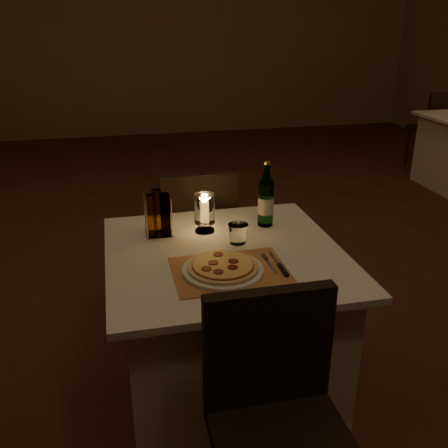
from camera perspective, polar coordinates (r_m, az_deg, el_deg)
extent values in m
cube|color=#4A2217|center=(3.19, 0.99, -9.04)|extent=(8.00, 10.00, 0.02)
cube|color=#8E7552|center=(7.68, -8.52, 21.18)|extent=(8.00, 0.02, 3.00)
cube|color=silver|center=(2.32, 0.11, -11.77)|extent=(0.88, 0.88, 0.71)
cube|color=silver|center=(2.13, 0.12, -3.55)|extent=(1.00, 1.00, 0.03)
cube|color=black|center=(1.67, 6.88, -23.96)|extent=(0.42, 0.42, 0.05)
cube|color=black|center=(1.64, 5.08, -13.91)|extent=(0.42, 0.05, 0.42)
cube|color=black|center=(2.96, -3.37, -1.47)|extent=(0.42, 0.42, 0.05)
cube|color=black|center=(2.70, -2.81, 1.41)|extent=(0.42, 0.05, 0.42)
cylinder|color=black|center=(3.24, -0.81, -3.88)|extent=(0.03, 0.03, 0.44)
cylinder|color=black|center=(3.19, -6.80, -4.46)|extent=(0.03, 0.03, 0.44)
cylinder|color=black|center=(2.95, 0.59, -6.76)|extent=(0.03, 0.03, 0.44)
cylinder|color=black|center=(2.90, -6.03, -7.46)|extent=(0.03, 0.03, 0.44)
cube|color=#B5713F|center=(1.97, 0.73, -5.42)|extent=(0.45, 0.34, 0.00)
cylinder|color=white|center=(1.96, -0.12, -5.28)|extent=(0.32, 0.32, 0.01)
cylinder|color=#D8B77F|center=(1.95, -0.12, -4.94)|extent=(0.28, 0.28, 0.01)
cylinder|color=maroon|center=(1.95, -0.12, -4.75)|extent=(0.24, 0.24, 0.00)
cylinder|color=#EACC7F|center=(1.95, -0.12, -4.65)|extent=(0.24, 0.24, 0.00)
cylinder|color=maroon|center=(1.96, 1.09, -4.26)|extent=(0.04, 0.04, 0.00)
cylinder|color=maroon|center=(2.02, -0.66, -3.48)|extent=(0.04, 0.04, 0.00)
cylinder|color=maroon|center=(1.95, -1.24, -4.43)|extent=(0.04, 0.04, 0.00)
cylinder|color=maroon|center=(1.91, -2.00, -5.12)|extent=(0.04, 0.04, 0.00)
cylinder|color=maroon|center=(1.89, -0.64, -5.46)|extent=(0.04, 0.04, 0.00)
cylinder|color=maroon|center=(1.92, 1.01, -4.97)|extent=(0.04, 0.04, 0.00)
cube|color=silver|center=(2.01, 5.34, -4.80)|extent=(0.01, 0.14, 0.00)
cube|color=silver|center=(2.08, 4.62, -3.75)|extent=(0.02, 0.05, 0.00)
cube|color=black|center=(1.97, 6.76, -5.23)|extent=(0.02, 0.10, 0.01)
cube|color=silver|center=(2.07, 5.75, -3.96)|extent=(0.01, 0.12, 0.00)
cylinder|color=#579C54|center=(2.37, 4.80, 2.26)|extent=(0.07, 0.07, 0.21)
cylinder|color=#579C54|center=(2.31, 4.94, 6.34)|extent=(0.03, 0.03, 0.04)
cylinder|color=gold|center=(2.31, 4.96, 6.96)|extent=(0.03, 0.03, 0.01)
cylinder|color=silver|center=(2.37, 4.79, 2.15)|extent=(0.08, 0.08, 0.08)
cylinder|color=white|center=(2.33, -2.20, -0.75)|extent=(0.09, 0.09, 0.01)
cylinder|color=white|center=(2.32, -2.21, -0.23)|extent=(0.02, 0.02, 0.04)
cylinder|color=white|center=(2.28, -2.24, 1.78)|extent=(0.10, 0.10, 0.14)
cylinder|color=white|center=(2.29, -2.23, 1.46)|extent=(0.03, 0.03, 0.10)
ellipsoid|color=orange|center=(2.27, -2.26, 2.96)|extent=(0.02, 0.02, 0.03)
cube|color=white|center=(2.31, -7.44, -1.11)|extent=(0.12, 0.12, 0.01)
cylinder|color=white|center=(2.22, -8.82, 0.40)|extent=(0.01, 0.01, 0.18)
cylinder|color=white|center=(2.23, -6.01, 0.64)|extent=(0.01, 0.01, 0.18)
cylinder|color=white|center=(2.32, -9.04, 1.40)|extent=(0.01, 0.01, 0.18)
cylinder|color=white|center=(2.33, -6.35, 1.63)|extent=(0.01, 0.01, 0.18)
cube|color=#BF8C33|center=(2.24, -8.25, 0.93)|extent=(0.04, 0.04, 0.20)
cube|color=#3F1E14|center=(2.25, -6.73, 1.06)|extent=(0.04, 0.04, 0.20)
cube|color=#BF8C33|center=(2.30, -7.64, 1.53)|extent=(0.04, 0.04, 0.20)
cube|color=black|center=(6.34, 22.67, 9.97)|extent=(0.42, 0.42, 0.05)
cube|color=black|center=(6.16, 23.97, 11.63)|extent=(0.42, 0.05, 0.42)
cylinder|color=black|center=(6.63, 22.76, 8.29)|extent=(0.03, 0.03, 0.44)
cylinder|color=black|center=(6.44, 20.25, 8.27)|extent=(0.03, 0.03, 0.44)
cylinder|color=black|center=(6.16, 21.91, 7.44)|extent=(0.03, 0.03, 0.44)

